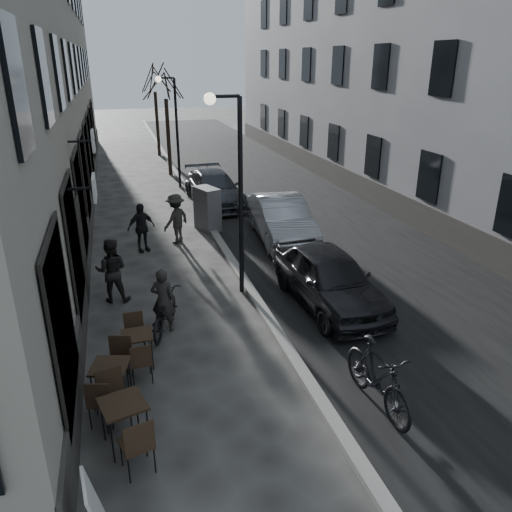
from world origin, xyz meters
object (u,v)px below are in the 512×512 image
car_far (214,189)px  moped (378,377)px  car_near (329,278)px  pedestrian_mid (176,219)px  tree_far (154,79)px  bistro_set_a (125,420)px  car_mid (282,220)px  streetlamp_far (173,120)px  utility_cabinet (207,209)px  bistro_set_c (138,347)px  pedestrian_far (141,228)px  streetlamp_near (234,175)px  bicycle (164,312)px  bistro_set_b (111,379)px  tree_near (165,83)px  pedestrian_near (112,270)px

car_far → moped: size_ratio=2.29×
car_near → pedestrian_mid: bearing=115.8°
tree_far → bistro_set_a: 26.55m
bistro_set_a → car_mid: size_ratio=0.38×
streetlamp_far → utility_cabinet: bearing=-87.7°
bistro_set_c → pedestrian_far: size_ratio=0.93×
streetlamp_near → pedestrian_far: 4.95m
tree_far → bistro_set_a: size_ratio=3.33×
bistro_set_c → bicycle: 1.46m
bistro_set_b → pedestrian_far: (1.05, 7.61, 0.32)m
moped → tree_far: bearing=89.1°
bistro_set_b → bistro_set_c: (0.52, 1.03, -0.03)m
bistro_set_b → car_near: bearing=40.8°
tree_near → bicycle: (-2.10, -16.51, -4.20)m
bicycle → tree_far: bearing=-74.5°
tree_near → bistro_set_b: tree_near is taller
bistro_set_c → pedestrian_mid: size_ratio=0.87×
utility_cabinet → car_far: 3.39m
bistro_set_a → car_far: car_far is taller
bistro_set_c → pedestrian_near: bearing=95.0°
tree_near → bicycle: 17.17m
pedestrian_mid → streetlamp_far: bearing=-139.0°
streetlamp_far → pedestrian_near: 12.27m
streetlamp_near → pedestrian_near: (-3.12, 0.36, -2.32)m
car_near → car_mid: car_mid is taller
tree_far → bistro_set_c: tree_far is taller
streetlamp_far → tree_far: (0.07, 9.00, 1.50)m
utility_cabinet → bistro_set_a: bearing=-127.6°
tree_near → tree_far: bearing=90.0°
bistro_set_c → car_mid: car_mid is taller
streetlamp_near → utility_cabinet: size_ratio=3.27×
tree_near → streetlamp_near: bearing=-90.3°
tree_far → utility_cabinet: size_ratio=3.67×
tree_far → car_near: tree_far is taller
tree_near → pedestrian_mid: bearing=-95.7°
streetlamp_far → bicycle: (-2.03, -13.51, -2.70)m
streetlamp_far → tree_far: bearing=89.5°
tree_near → bistro_set_b: bearing=-99.9°
car_near → pedestrian_near: bearing=159.1°
utility_cabinet → car_near: utility_cabinet is taller
moped → car_near: bearing=75.1°
pedestrian_near → streetlamp_far: bearing=-94.5°
streetlamp_near → car_near: size_ratio=1.20×
tree_far → pedestrian_mid: size_ratio=3.38×
car_mid → pedestrian_mid: bearing=172.4°
bicycle → car_near: car_near is taller
car_mid → car_near: bearing=-90.0°
streetlamp_near → car_near: streetlamp_near is taller
streetlamp_near → bicycle: streetlamp_near is taller
tree_near → pedestrian_far: tree_near is taller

